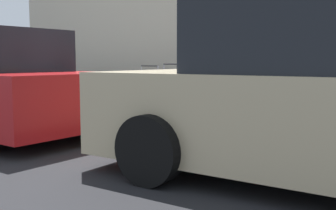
{
  "coord_description": "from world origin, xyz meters",
  "views": [
    {
      "loc": [
        -4.43,
        5.66,
        1.11
      ],
      "look_at": [
        -1.03,
        0.58,
        0.45
      ],
      "focal_mm": 44.4,
      "sensor_mm": 36.0,
      "label": 1
    }
  ],
  "objects_px": {
    "suitcase_teal_1": "(334,107)",
    "suitcase_silver_3": "(271,99)",
    "fire_hydrant": "(121,90)",
    "suitcase_teal_8": "(150,96)",
    "suitcase_red_2": "(303,107)",
    "suitcase_olive_5": "(219,97)",
    "suitcase_black_4": "(246,97)",
    "suitcase_maroon_6": "(192,98)",
    "bollard_post": "(88,90)",
    "suitcase_navy_7": "(170,94)"
  },
  "relations": [
    {
      "from": "bollard_post",
      "to": "suitcase_navy_7",
      "type": "bearing_deg",
      "value": -173.79
    },
    {
      "from": "suitcase_navy_7",
      "to": "suitcase_red_2",
      "type": "bearing_deg",
      "value": 179.22
    },
    {
      "from": "suitcase_red_2",
      "to": "suitcase_black_4",
      "type": "distance_m",
      "value": 0.95
    },
    {
      "from": "suitcase_maroon_6",
      "to": "suitcase_black_4",
      "type": "bearing_deg",
      "value": -177.66
    },
    {
      "from": "suitcase_teal_1",
      "to": "fire_hydrant",
      "type": "height_order",
      "value": "suitcase_teal_1"
    },
    {
      "from": "suitcase_teal_1",
      "to": "suitcase_black_4",
      "type": "bearing_deg",
      "value": -4.13
    },
    {
      "from": "fire_hydrant",
      "to": "suitcase_red_2",
      "type": "bearing_deg",
      "value": -179.56
    },
    {
      "from": "suitcase_teal_1",
      "to": "suitcase_maroon_6",
      "type": "bearing_deg",
      "value": -1.41
    },
    {
      "from": "suitcase_navy_7",
      "to": "suitcase_teal_8",
      "type": "height_order",
      "value": "suitcase_navy_7"
    },
    {
      "from": "bollard_post",
      "to": "suitcase_silver_3",
      "type": "bearing_deg",
      "value": -178.5
    },
    {
      "from": "suitcase_silver_3",
      "to": "bollard_post",
      "type": "distance_m",
      "value": 3.94
    },
    {
      "from": "suitcase_silver_3",
      "to": "suitcase_olive_5",
      "type": "xyz_separation_m",
      "value": [
        0.94,
        -0.01,
        -0.01
      ]
    },
    {
      "from": "suitcase_maroon_6",
      "to": "suitcase_navy_7",
      "type": "bearing_deg",
      "value": -7.75
    },
    {
      "from": "suitcase_red_2",
      "to": "suitcase_olive_5",
      "type": "bearing_deg",
      "value": 2.4
    },
    {
      "from": "suitcase_red_2",
      "to": "suitcase_teal_1",
      "type": "bearing_deg",
      "value": 168.53
    },
    {
      "from": "suitcase_red_2",
      "to": "suitcase_olive_5",
      "type": "relative_size",
      "value": 0.84
    },
    {
      "from": "suitcase_red_2",
      "to": "suitcase_teal_8",
      "type": "xyz_separation_m",
      "value": [
        2.97,
        -0.03,
        0.02
      ]
    },
    {
      "from": "fire_hydrant",
      "to": "suitcase_black_4",
      "type": "bearing_deg",
      "value": -179.27
    },
    {
      "from": "fire_hydrant",
      "to": "suitcase_teal_8",
      "type": "bearing_deg",
      "value": -175.0
    },
    {
      "from": "fire_hydrant",
      "to": "suitcase_silver_3",
      "type": "bearing_deg",
      "value": 179.15
    },
    {
      "from": "suitcase_teal_1",
      "to": "suitcase_black_4",
      "type": "height_order",
      "value": "suitcase_teal_1"
    },
    {
      "from": "suitcase_silver_3",
      "to": "suitcase_black_4",
      "type": "relative_size",
      "value": 1.19
    },
    {
      "from": "suitcase_teal_8",
      "to": "suitcase_black_4",
      "type": "bearing_deg",
      "value": 179.3
    },
    {
      "from": "suitcase_silver_3",
      "to": "fire_hydrant",
      "type": "bearing_deg",
      "value": -0.85
    },
    {
      "from": "bollard_post",
      "to": "fire_hydrant",
      "type": "bearing_deg",
      "value": -169.17
    },
    {
      "from": "suitcase_maroon_6",
      "to": "fire_hydrant",
      "type": "distance_m",
      "value": 1.67
    },
    {
      "from": "suitcase_olive_5",
      "to": "suitcase_navy_7",
      "type": "height_order",
      "value": "suitcase_olive_5"
    },
    {
      "from": "suitcase_red_2",
      "to": "fire_hydrant",
      "type": "height_order",
      "value": "suitcase_red_2"
    },
    {
      "from": "suitcase_teal_1",
      "to": "suitcase_olive_5",
      "type": "relative_size",
      "value": 0.9
    },
    {
      "from": "suitcase_navy_7",
      "to": "suitcase_teal_8",
      "type": "relative_size",
      "value": 1.04
    },
    {
      "from": "suitcase_olive_5",
      "to": "suitcase_black_4",
      "type": "bearing_deg",
      "value": -172.16
    },
    {
      "from": "suitcase_silver_3",
      "to": "suitcase_maroon_6",
      "type": "distance_m",
      "value": 1.48
    },
    {
      "from": "suitcase_olive_5",
      "to": "suitcase_teal_8",
      "type": "xyz_separation_m",
      "value": [
        1.54,
        -0.09,
        -0.07
      ]
    },
    {
      "from": "suitcase_maroon_6",
      "to": "suitcase_teal_8",
      "type": "xyz_separation_m",
      "value": [
        1.0,
        -0.07,
        -0.02
      ]
    },
    {
      "from": "suitcase_teal_1",
      "to": "suitcase_silver_3",
      "type": "height_order",
      "value": "suitcase_silver_3"
    },
    {
      "from": "suitcase_maroon_6",
      "to": "suitcase_teal_8",
      "type": "distance_m",
      "value": 1.0
    },
    {
      "from": "suitcase_black_4",
      "to": "suitcase_olive_5",
      "type": "distance_m",
      "value": 0.49
    },
    {
      "from": "suitcase_silver_3",
      "to": "fire_hydrant",
      "type": "relative_size",
      "value": 1.28
    },
    {
      "from": "suitcase_teal_1",
      "to": "bollard_post",
      "type": "distance_m",
      "value": 4.9
    },
    {
      "from": "suitcase_silver_3",
      "to": "suitcase_red_2",
      "type": "bearing_deg",
      "value": -171.36
    },
    {
      "from": "suitcase_red_2",
      "to": "suitcase_teal_8",
      "type": "distance_m",
      "value": 2.97
    },
    {
      "from": "fire_hydrant",
      "to": "suitcase_navy_7",
      "type": "bearing_deg",
      "value": -176.95
    },
    {
      "from": "suitcase_silver_3",
      "to": "suitcase_teal_8",
      "type": "height_order",
      "value": "suitcase_silver_3"
    },
    {
      "from": "suitcase_navy_7",
      "to": "suitcase_teal_8",
      "type": "xyz_separation_m",
      "value": [
        0.49,
        0.0,
        -0.06
      ]
    },
    {
      "from": "suitcase_olive_5",
      "to": "suitcase_maroon_6",
      "type": "height_order",
      "value": "suitcase_olive_5"
    },
    {
      "from": "suitcase_teal_1",
      "to": "suitcase_black_4",
      "type": "relative_size",
      "value": 1.15
    },
    {
      "from": "suitcase_red_2",
      "to": "fire_hydrant",
      "type": "relative_size",
      "value": 1.16
    },
    {
      "from": "fire_hydrant",
      "to": "suitcase_maroon_6",
      "type": "bearing_deg",
      "value": 179.74
    },
    {
      "from": "suitcase_silver_3",
      "to": "suitcase_olive_5",
      "type": "bearing_deg",
      "value": -0.92
    },
    {
      "from": "suitcase_red_2",
      "to": "suitcase_navy_7",
      "type": "distance_m",
      "value": 2.49
    }
  ]
}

